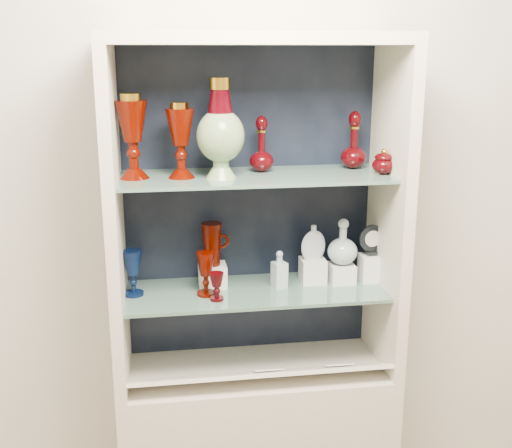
{
  "coord_description": "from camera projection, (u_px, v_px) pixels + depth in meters",
  "views": [
    {
      "loc": [
        -0.32,
        -0.59,
        1.89
      ],
      "look_at": [
        0.0,
        1.53,
        1.3
      ],
      "focal_mm": 45.0,
      "sensor_mm": 36.0,
      "label": 1
    }
  ],
  "objects": [
    {
      "name": "riser_ruby_pitcher",
      "position": [
        213.0,
        275.0,
        2.34
      ],
      "size": [
        0.1,
        0.1,
        0.08
      ],
      "primitive_type": "cube",
      "color": "silver",
      "rests_on": "shelf_lower"
    },
    {
      "name": "riser_clear_round_decanter",
      "position": [
        342.0,
        273.0,
        2.38
      ],
      "size": [
        0.09,
        0.09,
        0.07
      ],
      "primitive_type": "cube",
      "color": "silver",
      "rests_on": "shelf_lower"
    },
    {
      "name": "ruby_pitcher",
      "position": [
        212.0,
        244.0,
        2.31
      ],
      "size": [
        0.13,
        0.09,
        0.16
      ],
      "primitive_type": null,
      "rotation": [
        0.0,
        0.0,
        0.14
      ],
      "color": "#4B0900",
      "rests_on": "riser_ruby_pitcher"
    },
    {
      "name": "flat_flask",
      "position": [
        313.0,
        242.0,
        2.34
      ],
      "size": [
        0.1,
        0.06,
        0.13
      ],
      "primitive_type": null,
      "rotation": [
        0.0,
        0.0,
        0.19
      ],
      "color": "silver",
      "rests_on": "riser_flat_flask"
    },
    {
      "name": "cabinet_top_cap",
      "position": [
        256.0,
        39.0,
        2.06
      ],
      "size": [
        1.0,
        0.4,
        0.04
      ],
      "primitive_type": "cube",
      "color": "beige",
      "rests_on": "cabinet_side_left"
    },
    {
      "name": "ruby_decanter_b",
      "position": [
        354.0,
        138.0,
        2.29
      ],
      "size": [
        0.12,
        0.12,
        0.22
      ],
      "primitive_type": null,
      "rotation": [
        0.0,
        0.0,
        -0.3
      ],
      "color": "#420307",
      "rests_on": "shelf_upper"
    },
    {
      "name": "enamel_urn",
      "position": [
        220.0,
        129.0,
        2.1
      ],
      "size": [
        0.2,
        0.2,
        0.33
      ],
      "primitive_type": null,
      "rotation": [
        0.0,
        0.0,
        -0.29
      ],
      "color": "#094E20",
      "rests_on": "shelf_upper"
    },
    {
      "name": "ruby_goblet_small",
      "position": [
        217.0,
        287.0,
        2.2
      ],
      "size": [
        0.07,
        0.07,
        0.1
      ],
      "primitive_type": null,
      "rotation": [
        0.0,
        0.0,
        0.35
      ],
      "color": "#420307",
      "rests_on": "shelf_lower"
    },
    {
      "name": "ruby_decanter_a",
      "position": [
        262.0,
        141.0,
        2.23
      ],
      "size": [
        0.09,
        0.09,
        0.22
      ],
      "primitive_type": null,
      "rotation": [
        0.0,
        0.0,
        0.01
      ],
      "color": "#420307",
      "rests_on": "shelf_upper"
    },
    {
      "name": "wall_back",
      "position": [
        247.0,
        183.0,
        2.41
      ],
      "size": [
        3.5,
        0.02,
        2.8
      ],
      "primitive_type": "cube",
      "color": "beige",
      "rests_on": "ground"
    },
    {
      "name": "riser_flat_flask",
      "position": [
        313.0,
        270.0,
        2.37
      ],
      "size": [
        0.09,
        0.09,
        0.09
      ],
      "primitive_type": "cube",
      "color": "silver",
      "rests_on": "shelf_lower"
    },
    {
      "name": "shelf_upper",
      "position": [
        255.0,
        177.0,
        2.2
      ],
      "size": [
        0.92,
        0.34,
        0.01
      ],
      "primitive_type": "cube",
      "color": "slate",
      "rests_on": "cabinet_side_left"
    },
    {
      "name": "clear_square_bottle",
      "position": [
        279.0,
        269.0,
        2.31
      ],
      "size": [
        0.06,
        0.06,
        0.14
      ],
      "primitive_type": null,
      "rotation": [
        0.0,
        0.0,
        0.3
      ],
      "color": "#A6BAC0",
      "rests_on": "shelf_lower"
    },
    {
      "name": "cabinet_side_right",
      "position": [
        389.0,
        212.0,
        2.29
      ],
      "size": [
        0.04,
        0.4,
        1.15
      ],
      "primitive_type": "cube",
      "color": "beige",
      "rests_on": "cabinet_base"
    },
    {
      "name": "label_ledge",
      "position": [
        261.0,
        374.0,
        2.26
      ],
      "size": [
        0.92,
        0.17,
        0.09
      ],
      "primitive_type": "cube",
      "rotation": [
        -0.44,
        0.0,
        0.0
      ],
      "color": "beige",
      "rests_on": "cabinet_base"
    },
    {
      "name": "riser_cameo_medallion",
      "position": [
        371.0,
        268.0,
        2.39
      ],
      "size": [
        0.08,
        0.08,
        0.1
      ],
      "primitive_type": "cube",
      "color": "silver",
      "rests_on": "shelf_lower"
    },
    {
      "name": "pedestal_lamp_right",
      "position": [
        133.0,
        136.0,
        2.11
      ],
      "size": [
        0.14,
        0.14,
        0.28
      ],
      "primitive_type": null,
      "rotation": [
        0.0,
        0.0,
        -0.39
      ],
      "color": "#4B0900",
      "rests_on": "shelf_upper"
    },
    {
      "name": "lidded_bowl",
      "position": [
        384.0,
        161.0,
        2.2
      ],
      "size": [
        0.09,
        0.09,
        0.09
      ],
      "primitive_type": null,
      "rotation": [
        0.0,
        0.0,
        -0.15
      ],
      "color": "#420307",
      "rests_on": "shelf_upper"
    },
    {
      "name": "pedestal_lamp_left",
      "position": [
        181.0,
        141.0,
        2.12
      ],
      "size": [
        0.11,
        0.11,
        0.25
      ],
      "primitive_type": null,
      "rotation": [
        0.0,
        0.0,
        0.22
      ],
      "color": "#4B0900",
      "rests_on": "shelf_upper"
    },
    {
      "name": "ruby_goblet_tall",
      "position": [
        206.0,
        274.0,
        2.24
      ],
      "size": [
        0.07,
        0.07,
        0.16
      ],
      "primitive_type": null,
      "rotation": [
        0.0,
        0.0,
        0.01
      ],
      "color": "#4B0900",
      "rests_on": "shelf_lower"
    },
    {
      "name": "clear_round_decanter",
      "position": [
        343.0,
        243.0,
        2.34
      ],
      "size": [
        0.12,
        0.12,
        0.17
      ],
      "primitive_type": null,
      "rotation": [
        0.0,
        0.0,
        -0.14
      ],
      "color": "#A6BAC0",
      "rests_on": "riser_clear_round_decanter"
    },
    {
      "name": "shelf_lower",
      "position": [
        255.0,
        291.0,
        2.31
      ],
      "size": [
        0.92,
        0.34,
        0.01
      ],
      "primitive_type": "cube",
      "color": "slate",
      "rests_on": "cabinet_side_left"
    },
    {
      "name": "label_card_1",
      "position": [
        268.0,
        370.0,
        2.26
      ],
      "size": [
        0.1,
        0.06,
        0.03
      ],
      "primitive_type": "cube",
      "rotation": [
        -0.44,
        0.0,
        0.0
      ],
      "color": "white",
      "rests_on": "label_ledge"
    },
    {
      "name": "label_card_0",
      "position": [
        338.0,
        365.0,
        2.3
      ],
      "size": [
        0.1,
        0.06,
        0.03
      ],
      "primitive_type": "cube",
      "rotation": [
        -0.44,
        0.0,
        0.0
      ],
      "color": "white",
      "rests_on": "label_ledge"
    },
    {
      "name": "cabinet_back_panel",
      "position": [
        248.0,
        204.0,
        2.4
      ],
      "size": [
        0.98,
        0.02,
        1.15
      ],
      "primitive_type": "cube",
      "color": "black",
      "rests_on": "cabinet_base"
    },
    {
      "name": "cabinet_side_left",
      "position": [
        115.0,
        222.0,
        2.15
      ],
      "size": [
        0.04,
        0.4,
        1.15
      ],
      "primitive_type": "cube",
      "color": "beige",
      "rests_on": "cabinet_base"
    },
    {
      "name": "cameo_medallion",
      "position": [
        372.0,
        240.0,
        2.36
      ],
      "size": [
        0.1,
        0.05,
        0.12
      ],
      "primitive_type": null,
      "rotation": [
        0.0,
        0.0,
        0.12
      ],
      "color": "black",
      "rests_on": "riser_cameo_medallion"
    },
    {
      "name": "cobalt_goblet",
      "position": [
        133.0,
        273.0,
        2.24
      ],
      "size": [
        0.08,
        0.08,
        0.16
      ],
      "primitive_type": null,
      "rotation": [
        0.0,
        0.0,
        0.2
      ],
      "color": "#081538",
      "rests_on": "shelf_lower"
    }
  ]
}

